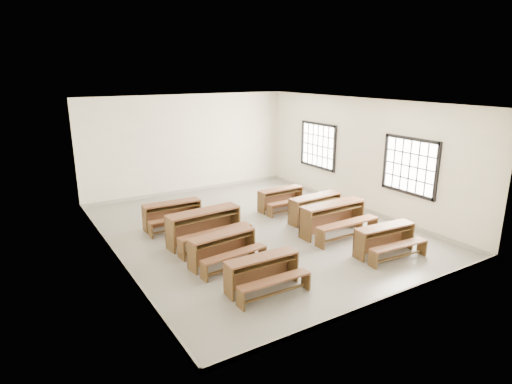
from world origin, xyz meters
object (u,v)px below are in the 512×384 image
desk_set_5 (334,216)px  desk_set_7 (281,197)px  desk_set_1 (223,247)px  desk_set_2 (205,225)px  desk_set_4 (386,238)px  desk_set_0 (263,271)px  desk_set_3 (173,213)px  desk_set_6 (316,206)px

desk_set_5 → desk_set_7: 2.29m
desk_set_1 → desk_set_2: 1.22m
desk_set_4 → desk_set_0: bearing=-177.3°
desk_set_4 → desk_set_3: bearing=134.0°
desk_set_0 → desk_set_4: size_ratio=0.96×
desk_set_3 → desk_set_1: bearing=-86.3°
desk_set_1 → desk_set_7: (3.13, 2.36, -0.02)m
desk_set_2 → desk_set_6: (3.21, -0.15, -0.05)m
desk_set_4 → desk_set_5: 1.53m
desk_set_3 → desk_set_5: bearing=-36.8°
desk_set_3 → desk_set_4: (3.37, -4.06, -0.01)m
desk_set_4 → desk_set_7: bearing=96.4°
desk_set_3 → desk_set_6: desk_set_6 is taller
desk_set_0 → desk_set_4: desk_set_4 is taller
desk_set_1 → desk_set_6: 3.52m
desk_set_0 → desk_set_2: size_ratio=0.78×
desk_set_0 → desk_set_7: (3.01, 3.71, -0.01)m
desk_set_2 → desk_set_3: desk_set_2 is taller
desk_set_4 → desk_set_2: bearing=144.0°
desk_set_1 → desk_set_6: (3.35, 1.05, 0.03)m
desk_set_0 → desk_set_3: 3.98m
desk_set_2 → desk_set_6: 3.21m
desk_set_4 → desk_set_5: desk_set_5 is taller
desk_set_3 → desk_set_4: bearing=-48.8°
desk_set_5 → desk_set_7: desk_set_5 is taller
desk_set_0 → desk_set_1: bearing=96.1°
desk_set_3 → desk_set_6: bearing=-22.9°
desk_set_6 → desk_set_7: size_ratio=1.14×
desk_set_3 → desk_set_6: size_ratio=0.93×
desk_set_5 → desk_set_4: bearing=-85.0°
desk_set_3 → desk_set_0: bearing=-85.3°
desk_set_4 → desk_set_7: 3.80m
desk_set_1 → desk_set_4: desk_set_1 is taller
desk_set_1 → desk_set_7: desk_set_1 is taller
desk_set_2 → desk_set_1: bearing=-101.2°
desk_set_0 → desk_set_3: size_ratio=0.95×
desk_set_0 → desk_set_6: size_ratio=0.89×
desk_set_2 → desk_set_7: size_ratio=1.29×
desk_set_7 → desk_set_4: bearing=-89.7°
desk_set_1 → desk_set_4: bearing=-29.7°
desk_set_0 → desk_set_3: bearing=94.1°
desk_set_1 → desk_set_3: size_ratio=1.03×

